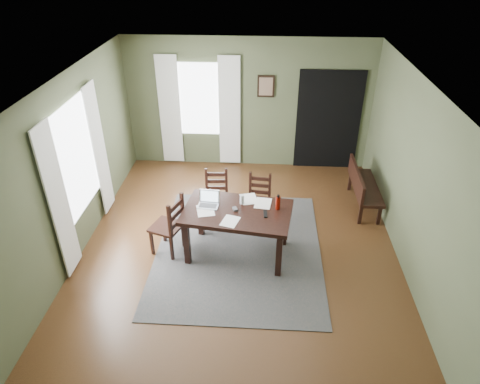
# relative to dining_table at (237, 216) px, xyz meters

# --- Properties ---
(ground) EXTENTS (5.00, 6.00, 0.01)m
(ground) POSITION_rel_dining_table_xyz_m (0.02, 0.09, -0.72)
(ground) COLOR #492C16
(room_shell) EXTENTS (5.02, 6.02, 2.71)m
(room_shell) POSITION_rel_dining_table_xyz_m (0.02, 0.09, 1.09)
(room_shell) COLOR #495235
(room_shell) RESTS_ON ground
(rug) EXTENTS (2.60, 3.20, 0.01)m
(rug) POSITION_rel_dining_table_xyz_m (0.02, 0.09, -0.71)
(rug) COLOR #3D3D3D
(rug) RESTS_ON ground
(dining_table) EXTENTS (1.72, 1.17, 0.80)m
(dining_table) POSITION_rel_dining_table_xyz_m (0.00, 0.00, 0.00)
(dining_table) COLOR black
(dining_table) RESTS_ON rug
(chair_end) EXTENTS (0.56, 0.56, 1.01)m
(chair_end) POSITION_rel_dining_table_xyz_m (-1.05, -0.02, -0.22)
(chair_end) COLOR black
(chair_end) RESTS_ON rug
(chair_back_left) EXTENTS (0.43, 0.43, 0.92)m
(chair_back_left) POSITION_rel_dining_table_xyz_m (-0.43, 0.95, -0.26)
(chair_back_left) COLOR black
(chair_back_left) RESTS_ON rug
(chair_back_right) EXTENTS (0.43, 0.44, 0.90)m
(chair_back_right) POSITION_rel_dining_table_xyz_m (0.31, 0.88, -0.27)
(chair_back_right) COLOR black
(chair_back_right) RESTS_ON rug
(bench) EXTENTS (0.43, 1.33, 0.75)m
(bench) POSITION_rel_dining_table_xyz_m (2.17, 1.52, -0.26)
(bench) COLOR black
(bench) RESTS_ON ground
(laptop) EXTENTS (0.33, 0.28, 0.21)m
(laptop) POSITION_rel_dining_table_xyz_m (-0.44, 0.14, 0.15)
(laptop) COLOR #B7B7BC
(laptop) RESTS_ON dining_table
(computer_mouse) EXTENTS (0.09, 0.11, 0.03)m
(computer_mouse) POSITION_rel_dining_table_xyz_m (-0.03, 0.01, 0.12)
(computer_mouse) COLOR #3F3F42
(computer_mouse) RESTS_ON dining_table
(tv_remote) EXTENTS (0.06, 0.19, 0.02)m
(tv_remote) POSITION_rel_dining_table_xyz_m (0.42, -0.08, 0.11)
(tv_remote) COLOR black
(tv_remote) RESTS_ON dining_table
(drinking_glass) EXTENTS (0.07, 0.07, 0.15)m
(drinking_glass) POSITION_rel_dining_table_xyz_m (0.06, 0.20, 0.17)
(drinking_glass) COLOR silver
(drinking_glass) RESTS_ON dining_table
(water_bottle) EXTENTS (0.08, 0.08, 0.24)m
(water_bottle) POSITION_rel_dining_table_xyz_m (0.60, 0.09, 0.21)
(water_bottle) COLOR #9B1A0B
(water_bottle) RESTS_ON dining_table
(paper_a) EXTENTS (0.32, 0.38, 0.00)m
(paper_a) POSITION_rel_dining_table_xyz_m (-0.47, -0.03, 0.10)
(paper_a) COLOR white
(paper_a) RESTS_ON dining_table
(paper_c) EXTENTS (0.32, 0.37, 0.00)m
(paper_c) POSITION_rel_dining_table_xyz_m (0.16, 0.34, 0.10)
(paper_c) COLOR white
(paper_c) RESTS_ON dining_table
(paper_d) EXTENTS (0.28, 0.34, 0.00)m
(paper_d) POSITION_rel_dining_table_xyz_m (0.38, 0.22, 0.10)
(paper_d) COLOR white
(paper_d) RESTS_ON dining_table
(paper_e) EXTENTS (0.30, 0.34, 0.00)m
(paper_e) POSITION_rel_dining_table_xyz_m (-0.08, -0.28, 0.10)
(paper_e) COLOR white
(paper_e) RESTS_ON dining_table
(window_left) EXTENTS (0.01, 1.30, 1.70)m
(window_left) POSITION_rel_dining_table_xyz_m (-2.45, 0.29, 0.74)
(window_left) COLOR white
(window_left) RESTS_ON ground
(window_back) EXTENTS (1.00, 0.01, 1.50)m
(window_back) POSITION_rel_dining_table_xyz_m (-0.98, 3.06, 0.74)
(window_back) COLOR white
(window_back) RESTS_ON ground
(curtain_left_near) EXTENTS (0.03, 0.48, 2.30)m
(curtain_left_near) POSITION_rel_dining_table_xyz_m (-2.42, -0.53, 0.49)
(curtain_left_near) COLOR silver
(curtain_left_near) RESTS_ON ground
(curtain_left_far) EXTENTS (0.03, 0.48, 2.30)m
(curtain_left_far) POSITION_rel_dining_table_xyz_m (-2.42, 1.11, 0.49)
(curtain_left_far) COLOR silver
(curtain_left_far) RESTS_ON ground
(curtain_back_left) EXTENTS (0.44, 0.03, 2.30)m
(curtain_back_left) POSITION_rel_dining_table_xyz_m (-1.60, 3.03, 0.49)
(curtain_back_left) COLOR silver
(curtain_back_left) RESTS_ON ground
(curtain_back_right) EXTENTS (0.44, 0.03, 2.30)m
(curtain_back_right) POSITION_rel_dining_table_xyz_m (-0.36, 3.03, 0.49)
(curtain_back_right) COLOR silver
(curtain_back_right) RESTS_ON ground
(framed_picture) EXTENTS (0.34, 0.03, 0.44)m
(framed_picture) POSITION_rel_dining_table_xyz_m (0.37, 3.06, 1.04)
(framed_picture) COLOR black
(framed_picture) RESTS_ON ground
(doorway_back) EXTENTS (1.30, 0.03, 2.10)m
(doorway_back) POSITION_rel_dining_table_xyz_m (1.67, 3.06, 0.34)
(doorway_back) COLOR black
(doorway_back) RESTS_ON ground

